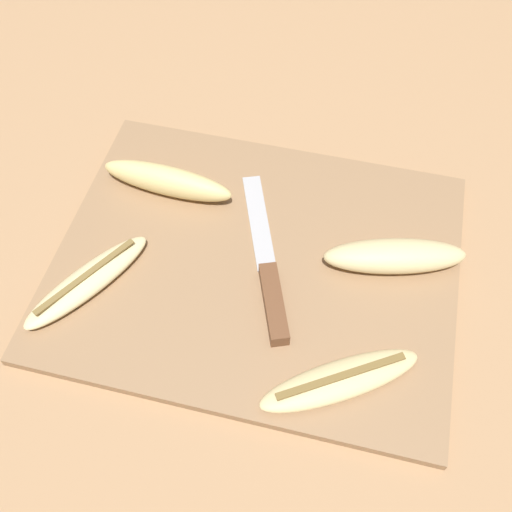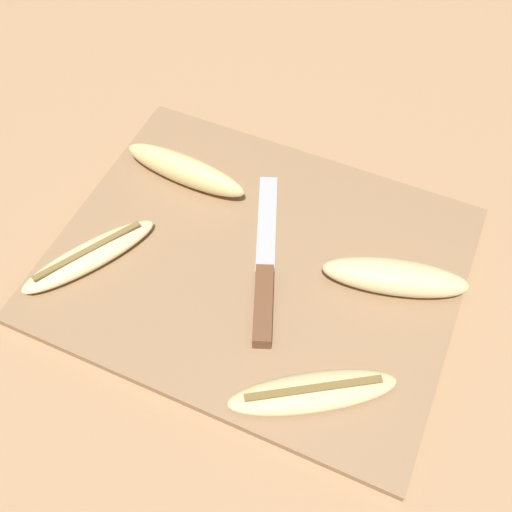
# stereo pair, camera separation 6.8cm
# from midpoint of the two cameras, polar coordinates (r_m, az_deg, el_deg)

# --- Properties ---
(ground_plane) EXTENTS (4.00, 4.00, 0.00)m
(ground_plane) POSITION_cam_midpoint_polar(r_m,az_deg,el_deg) (0.70, 2.78, -1.22)
(ground_plane) COLOR tan
(cutting_board) EXTENTS (0.46, 0.36, 0.01)m
(cutting_board) POSITION_cam_midpoint_polar(r_m,az_deg,el_deg) (0.69, 2.80, -0.95)
(cutting_board) COLOR #997551
(cutting_board) RESTS_ON ground_plane
(knife) EXTENTS (0.11, 0.23, 0.02)m
(knife) POSITION_cam_midpoint_polar(r_m,az_deg,el_deg) (0.66, 3.72, -3.09)
(knife) COLOR brown
(knife) RESTS_ON cutting_board
(banana_golden_short) EXTENTS (0.17, 0.04, 0.04)m
(banana_golden_short) POSITION_cam_midpoint_polar(r_m,az_deg,el_deg) (0.75, -4.20, 8.02)
(banana_golden_short) COLOR #EDD689
(banana_golden_short) RESTS_ON cutting_board
(banana_ripe_center) EXTENTS (0.17, 0.08, 0.03)m
(banana_ripe_center) POSITION_cam_midpoint_polar(r_m,az_deg,el_deg) (0.68, 15.90, -2.15)
(banana_ripe_center) COLOR beige
(banana_ripe_center) RESTS_ON cutting_board
(banana_soft_right) EXTENTS (0.12, 0.16, 0.02)m
(banana_soft_right) POSITION_cam_midpoint_polar(r_m,az_deg,el_deg) (0.69, -12.92, -0.19)
(banana_soft_right) COLOR beige
(banana_soft_right) RESTS_ON cutting_board
(banana_mellow_near) EXTENTS (0.17, 0.13, 0.02)m
(banana_mellow_near) POSITION_cam_midpoint_polar(r_m,az_deg,el_deg) (0.61, 8.70, -12.97)
(banana_mellow_near) COLOR beige
(banana_mellow_near) RESTS_ON cutting_board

